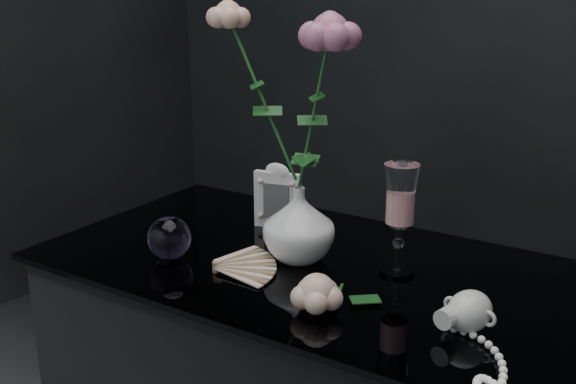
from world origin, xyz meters
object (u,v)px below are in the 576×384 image
Objects in this scene: vase at (299,224)px; pearl_jar at (469,309)px; wine_glass at (399,220)px; picture_frame at (278,196)px; paperweight at (169,238)px; loose_rose at (317,293)px.

vase reaches higher than pearl_jar.
vase is 0.70× the size of wine_glass.
vase is 0.18m from picture_frame.
vase reaches higher than paperweight.
loose_rose is at bearing -5.77° from paperweight.
wine_glass is 0.89× the size of pearl_jar.
wine_glass reaches higher than pearl_jar.
wine_glass is at bearing 12.89° from vase.
vase is 1.71× the size of paperweight.
loose_rose is (-0.05, -0.21, -0.07)m from wine_glass.
paperweight is 0.36m from loose_rose.
paperweight is at bearing -148.35° from vase.
picture_frame is at bearing 136.23° from vase.
wine_glass is at bearing 23.51° from paperweight.
vase reaches higher than loose_rose.
vase is at bearing 179.08° from pearl_jar.
paperweight is at bearing -162.86° from pearl_jar.
loose_rose is at bearing -59.33° from picture_frame.
wine_glass is 1.11× the size of loose_rose.
paperweight reaches higher than loose_rose.
vase is 0.99× the size of picture_frame.
picture_frame reaches higher than pearl_jar.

